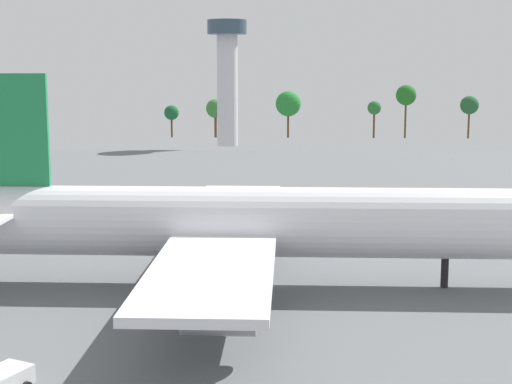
# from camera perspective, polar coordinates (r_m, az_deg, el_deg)

# --- Properties ---
(ground_plane) EXTENTS (243.18, 243.18, 0.00)m
(ground_plane) POSITION_cam_1_polar(r_m,az_deg,el_deg) (72.79, -0.00, -6.91)
(ground_plane) COLOR slate
(cargo_airplane) EXTENTS (60.80, 52.69, 19.71)m
(cargo_airplane) POSITION_cam_1_polar(r_m,az_deg,el_deg) (71.38, -0.10, -2.31)
(cargo_airplane) COLOR silver
(cargo_airplane) RESTS_ON ground_plane
(control_tower) EXTENTS (10.33, 10.33, 32.81)m
(control_tower) POSITION_cam_1_polar(r_m,az_deg,el_deg) (203.97, -2.15, 8.97)
(control_tower) COLOR silver
(control_tower) RESTS_ON ground_plane
(tree_line_backdrop) EXTENTS (92.65, 7.46, 15.64)m
(tree_line_backdrop) POSITION_cam_1_polar(r_m,az_deg,el_deg) (228.64, 4.81, 6.50)
(tree_line_backdrop) COLOR #51381E
(tree_line_backdrop) RESTS_ON ground_plane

